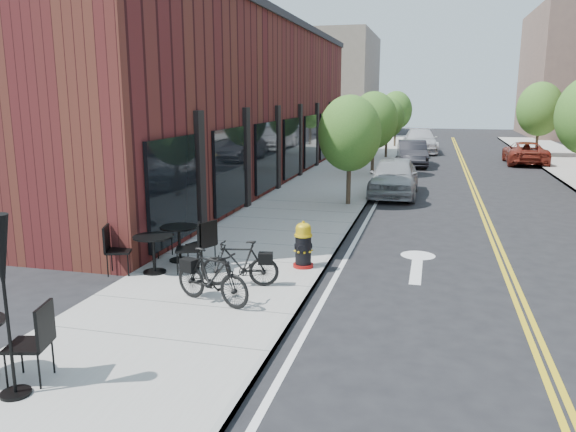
% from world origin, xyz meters
% --- Properties ---
extents(ground, '(120.00, 120.00, 0.00)m').
position_xyz_m(ground, '(0.00, 0.00, 0.00)').
color(ground, black).
rests_on(ground, ground).
extents(sidewalk_near, '(4.00, 70.00, 0.12)m').
position_xyz_m(sidewalk_near, '(-2.00, 10.00, 0.06)').
color(sidewalk_near, '#9E9B93').
rests_on(sidewalk_near, ground).
extents(building_near, '(5.00, 28.00, 7.00)m').
position_xyz_m(building_near, '(-6.50, 14.00, 3.50)').
color(building_near, '#4B1818').
rests_on(building_near, ground).
extents(bg_building_left, '(8.00, 14.00, 10.00)m').
position_xyz_m(bg_building_left, '(-8.00, 48.00, 5.00)').
color(bg_building_left, '#726656').
rests_on(bg_building_left, ground).
extents(tree_near_a, '(2.20, 2.20, 3.81)m').
position_xyz_m(tree_near_a, '(-0.60, 9.00, 2.60)').
color(tree_near_a, '#382B1E').
rests_on(tree_near_a, sidewalk_near).
extents(tree_near_b, '(2.30, 2.30, 3.98)m').
position_xyz_m(tree_near_b, '(-0.60, 17.00, 2.71)').
color(tree_near_b, '#382B1E').
rests_on(tree_near_b, sidewalk_near).
extents(tree_near_c, '(2.10, 2.10, 3.67)m').
position_xyz_m(tree_near_c, '(-0.60, 25.00, 2.53)').
color(tree_near_c, '#382B1E').
rests_on(tree_near_c, sidewalk_near).
extents(tree_near_d, '(2.40, 2.40, 4.11)m').
position_xyz_m(tree_near_d, '(-0.60, 33.00, 2.79)').
color(tree_near_d, '#382B1E').
rests_on(tree_near_d, sidewalk_near).
extents(tree_far_c, '(2.80, 2.80, 4.62)m').
position_xyz_m(tree_far_c, '(8.60, 28.00, 3.06)').
color(tree_far_c, '#382B1E').
rests_on(tree_far_c, sidewalk_far).
extents(fire_hydrant, '(0.59, 0.59, 1.06)m').
position_xyz_m(fire_hydrant, '(-0.47, 1.28, 0.62)').
color(fire_hydrant, maroon).
rests_on(fire_hydrant, sidewalk_near).
extents(bicycle_left, '(1.63, 0.75, 0.95)m').
position_xyz_m(bicycle_left, '(-1.42, -0.29, 0.59)').
color(bicycle_left, black).
rests_on(bicycle_left, sidewalk_near).
extents(bicycle_right, '(1.77, 1.02, 1.03)m').
position_xyz_m(bicycle_right, '(-1.60, -1.34, 0.63)').
color(bicycle_right, black).
rests_on(bicycle_right, sidewalk_near).
extents(bistro_set_b, '(2.02, 1.14, 1.07)m').
position_xyz_m(bistro_set_b, '(-3.51, 0.07, 0.66)').
color(bistro_set_b, black).
rests_on(bistro_set_b, sidewalk_near).
extents(bistro_set_c, '(2.01, 1.24, 1.07)m').
position_xyz_m(bistro_set_c, '(-3.36, 1.03, 0.66)').
color(bistro_set_c, black).
rests_on(bistro_set_c, sidewalk_near).
extents(patio_umbrella, '(0.38, 0.38, 2.38)m').
position_xyz_m(patio_umbrella, '(-2.83, -5.02, 1.83)').
color(patio_umbrella, black).
rests_on(patio_umbrella, sidewalk_near).
extents(parked_car_a, '(1.81, 4.50, 1.53)m').
position_xyz_m(parked_car_a, '(0.80, 11.76, 0.77)').
color(parked_car_a, '#969A9E').
rests_on(parked_car_a, ground).
extents(parked_car_b, '(1.94, 4.45, 1.42)m').
position_xyz_m(parked_car_b, '(1.11, 21.77, 0.71)').
color(parked_car_b, black).
rests_on(parked_car_b, ground).
extents(parked_car_c, '(2.65, 5.72, 1.62)m').
position_xyz_m(parked_car_c, '(1.34, 29.67, 0.81)').
color(parked_car_c, silver).
rests_on(parked_car_c, ground).
extents(parked_car_far, '(2.22, 4.71, 1.30)m').
position_xyz_m(parked_car_far, '(7.40, 24.22, 0.65)').
color(parked_car_far, maroon).
rests_on(parked_car_far, ground).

